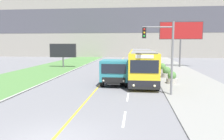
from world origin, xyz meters
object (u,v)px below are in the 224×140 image
dump_truck (116,72)px  billboard_small (63,51)px  car_distant (138,65)px  traffic_light_mast (163,49)px  planter_round_near (172,78)px  city_bus (142,65)px  planter_round_third (162,69)px  billboard_large (181,32)px  planter_round_second (167,73)px

dump_truck → billboard_small: (-9.71, 13.41, 1.40)m
car_distant → billboard_small: billboard_small is taller
traffic_light_mast → planter_round_near: 5.65m
city_bus → car_distant: size_ratio=2.81×
car_distant → billboard_small: bearing=174.8°
city_bus → planter_round_third: 6.09m
planter_round_near → planter_round_third: planter_round_third is taller
city_bus → billboard_large: size_ratio=1.68×
dump_truck → traffic_light_mast: 5.96m
planter_round_third → city_bus: bearing=-116.7°
car_distant → planter_round_second: bearing=-68.6°
dump_truck → billboard_large: billboard_large is taller
car_distant → city_bus: bearing=-87.7°
traffic_light_mast → planter_round_near: size_ratio=4.66×
billboard_large → planter_round_near: 16.10m
billboard_large → planter_round_third: billboard_large is taller
city_bus → planter_round_second: (2.74, 1.67, -0.98)m
dump_truck → planter_round_second: (5.27, 4.36, -0.60)m
car_distant → traffic_light_mast: traffic_light_mast is taller
planter_round_second → planter_round_third: size_ratio=0.98×
car_distant → billboard_large: billboard_large is taller
billboard_large → planter_round_third: bearing=-115.8°
dump_truck → traffic_light_mast: size_ratio=1.17×
dump_truck → billboard_large: 18.40m
dump_truck → planter_round_near: 5.35m
city_bus → traffic_light_mast: traffic_light_mast is taller
billboard_large → billboard_small: size_ratio=1.68×
dump_truck → planter_round_second: dump_truck is taller
traffic_light_mast → planter_round_second: 8.94m
city_bus → billboard_small: billboard_small is taller
city_bus → billboard_small: size_ratio=2.81×
city_bus → planter_round_second: city_bus is taller
dump_truck → car_distant: size_ratio=1.48×
dump_truck → car_distant: dump_truck is taller
traffic_light_mast → billboard_large: billboard_large is taller
planter_round_near → billboard_large: bearing=76.5°
traffic_light_mast → planter_round_third: size_ratio=4.39×
billboard_large → planter_round_second: bearing=-107.7°
traffic_light_mast → car_distant: bearing=95.9°
planter_round_third → planter_round_second: bearing=-89.3°
planter_round_third → traffic_light_mast: bearing=-96.7°
traffic_light_mast → planter_round_third: 12.46m
city_bus → dump_truck: bearing=-133.2°
city_bus → billboard_large: bearing=63.9°
city_bus → planter_round_second: size_ratio=9.95×
billboard_large → planter_round_second: (-3.56, -11.17, -5.00)m
car_distant → billboard_small: 12.06m
billboard_large → billboard_small: billboard_large is taller
car_distant → traffic_light_mast: 16.63m
city_bus → billboard_large: 14.85m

